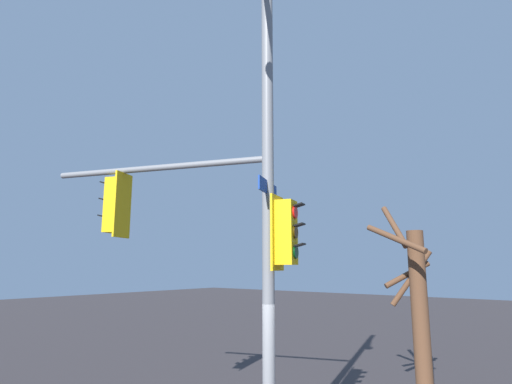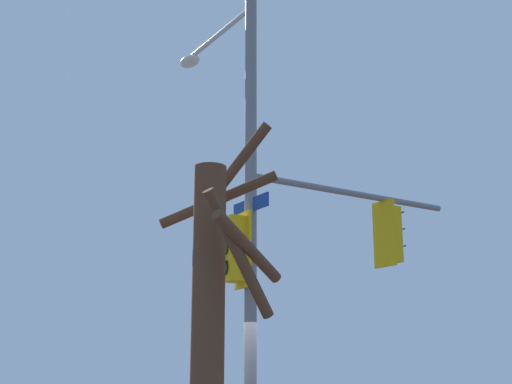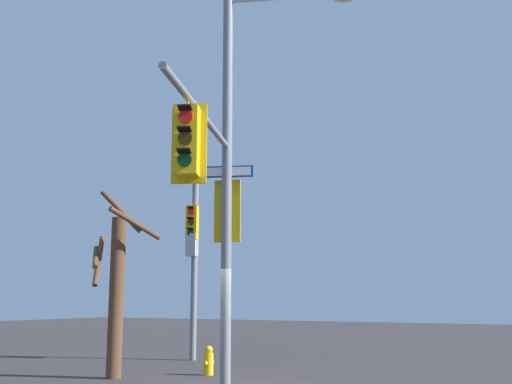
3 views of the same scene
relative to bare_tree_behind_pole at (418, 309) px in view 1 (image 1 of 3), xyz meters
name	(u,v)px [view 1 (image 1 of 3)]	position (x,y,z in m)	size (l,w,h in m)	color
main_signal_pole_assembly	(227,184)	(1.82, 4.34, 2.40)	(5.46, 3.21, 8.61)	slate
bare_tree_behind_pole	(418,309)	(0.00, 0.00, 0.00)	(1.46, 1.79, 4.55)	brown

